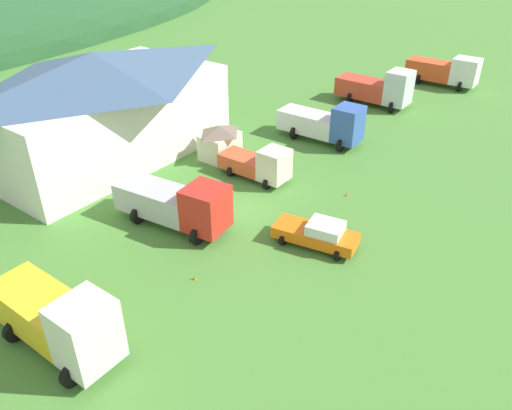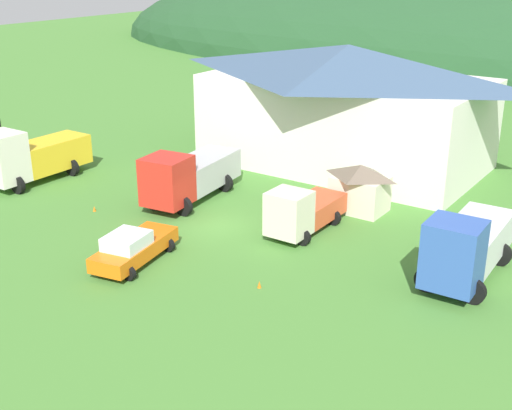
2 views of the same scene
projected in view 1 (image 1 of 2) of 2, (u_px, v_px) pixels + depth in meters
name	position (u px, v px, depth m)	size (l,w,h in m)	color
ground_plane	(244.00, 211.00, 33.16)	(200.00, 200.00, 0.00)	#477F33
depot_building	(100.00, 104.00, 38.34)	(19.43, 11.17, 8.13)	white
play_shed_cream	(220.00, 141.00, 39.29)	(3.14, 2.38, 2.73)	beige
heavy_rig_striped	(59.00, 320.00, 22.11)	(3.17, 7.03, 3.64)	silver
crane_truck_red	(178.00, 203.00, 30.84)	(3.69, 7.76, 3.25)	red
light_truck_cream	(260.00, 164.00, 36.27)	(2.49, 5.40, 2.64)	beige
box_truck_blue	(326.00, 123.00, 41.86)	(3.20, 7.26, 3.45)	#3356AD
tow_truck_silver	(379.00, 88.00, 49.33)	(3.31, 7.29, 3.75)	silver
heavy_rig_white	(446.00, 70.00, 54.62)	(3.21, 7.54, 3.28)	white
service_pickup_orange	(318.00, 234.00, 29.44)	(2.84, 5.20, 1.66)	orange
traffic_cone_near_pickup	(195.00, 280.00, 27.17)	(0.36, 0.36, 0.64)	orange
traffic_cone_mid_row	(347.00, 196.00, 34.85)	(0.36, 0.36, 0.65)	orange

